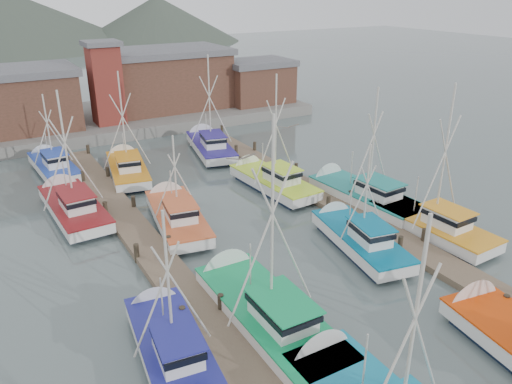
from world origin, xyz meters
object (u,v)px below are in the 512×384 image
lookout_tower (106,82)px  boat_12 (127,168)px  boat_4 (262,308)px  boat_8 (176,214)px

lookout_tower → boat_12: (-2.25, -13.52, -4.87)m
boat_4 → boat_8: 12.05m
boat_12 → boat_4: bearing=-80.6°
lookout_tower → boat_12: size_ratio=0.88×
lookout_tower → boat_8: bearing=-94.9°
lookout_tower → boat_12: bearing=-99.4°
boat_4 → boat_8: boat_4 is taller
lookout_tower → boat_12: 14.55m
boat_8 → boat_12: boat_12 is taller
boat_4 → lookout_tower: bearing=86.4°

